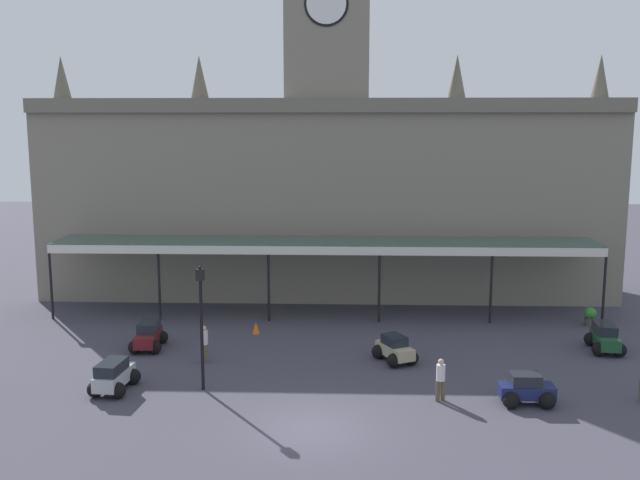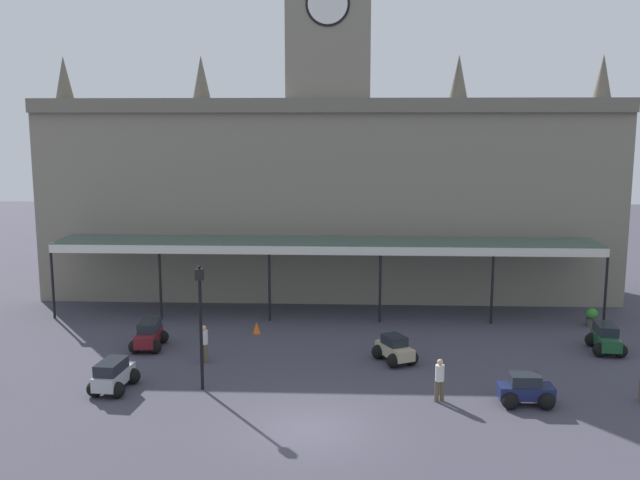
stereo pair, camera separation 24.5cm
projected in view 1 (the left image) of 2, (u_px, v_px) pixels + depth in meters
The scene contains 13 objects.
ground_plane at pixel (312, 429), 24.78m from camera, with size 140.00×140.00×0.00m, color #403D4A.
station_building at pixel (327, 182), 43.54m from camera, with size 34.08×6.17×21.11m.
entrance_canopy at pixel (325, 244), 38.78m from camera, with size 29.47×3.26×4.14m.
car_beige_sedan at pixel (395, 351), 31.72m from camera, with size 2.04×2.24×1.19m.
car_navy_sedan at pixel (526, 391), 26.93m from camera, with size 2.06×1.53×1.19m.
car_silver_estate at pixel (114, 377), 28.23m from camera, with size 1.68×2.32×1.27m.
car_green_estate at pixel (605, 339), 33.20m from camera, with size 1.68×2.32×1.27m.
car_maroon_estate at pixel (149, 337), 33.55m from camera, with size 1.61×2.29×1.27m.
pedestrian_beside_cars at pixel (441, 378), 27.17m from camera, with size 0.38×0.34×1.67m.
pedestrian_near_entrance at pixel (204, 342), 31.57m from camera, with size 0.34×0.34×1.67m.
victorian_lamppost at pixel (201, 314), 27.96m from camera, with size 0.30×0.30×5.03m.
traffic_cone at pixel (256, 328), 35.97m from camera, with size 0.40×0.40×0.59m, color orange.
planter_near_kerb at pixel (590, 316), 37.36m from camera, with size 0.60×0.60×0.96m.
Camera 1 is at (1.13, -23.35, 10.53)m, focal length 40.19 mm.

